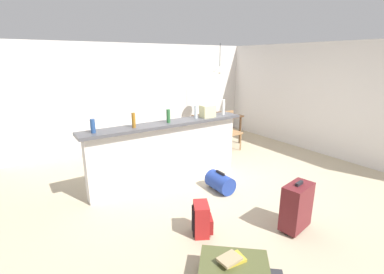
{
  "coord_description": "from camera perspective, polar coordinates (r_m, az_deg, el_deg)",
  "views": [
    {
      "loc": [
        -2.88,
        -3.46,
        2.16
      ],
      "look_at": [
        -0.13,
        0.69,
        0.72
      ],
      "focal_mm": 25.74,
      "sensor_mm": 36.0,
      "label": 1
    }
  ],
  "objects": [
    {
      "name": "grocery_bag",
      "position": [
        5.1,
        3.25,
        5.36
      ],
      "size": [
        0.26,
        0.18,
        0.22
      ],
      "primitive_type": "cube",
      "color": "beige",
      "rests_on": "bar_countertop"
    },
    {
      "name": "dining_table",
      "position": [
        7.13,
        5.29,
        3.76
      ],
      "size": [
        1.1,
        0.8,
        0.74
      ],
      "color": "#4C331E",
      "rests_on": "ground_plane"
    },
    {
      "name": "suitcase_upright_maroon",
      "position": [
        3.87,
        20.84,
        -13.27
      ],
      "size": [
        0.48,
        0.31,
        0.67
      ],
      "color": "maroon",
      "rests_on": "ground_plane"
    },
    {
      "name": "partition_half_wall",
      "position": [
        4.87,
        -4.98,
        -3.58
      ],
      "size": [
        2.8,
        0.2,
        1.05
      ],
      "primitive_type": "cube",
      "color": "silver",
      "rests_on": "ground_plane"
    },
    {
      "name": "bar_countertop",
      "position": [
        4.71,
        -5.14,
        2.74
      ],
      "size": [
        2.96,
        0.4,
        0.05
      ],
      "primitive_type": "cube",
      "color": "#4C4C51",
      "rests_on": "partition_half_wall"
    },
    {
      "name": "bottle_amber",
      "position": [
        4.41,
        -12.0,
        3.41
      ],
      "size": [
        0.06,
        0.06,
        0.24
      ],
      "primitive_type": "cylinder",
      "color": "#9E661E",
      "rests_on": "bar_countertop"
    },
    {
      "name": "bottle_green",
      "position": [
        4.67,
        -4.93,
        4.36
      ],
      "size": [
        0.07,
        0.07,
        0.23
      ],
      "primitive_type": "cylinder",
      "color": "#2D6B38",
      "rests_on": "bar_countertop"
    },
    {
      "name": "bottle_blue",
      "position": [
        4.26,
        -19.86,
        2.17
      ],
      "size": [
        0.07,
        0.07,
        0.21
      ],
      "primitive_type": "cylinder",
      "color": "#284C89",
      "rests_on": "bar_countertop"
    },
    {
      "name": "bottle_white",
      "position": [
        5.33,
        6.5,
        6.16
      ],
      "size": [
        0.06,
        0.06,
        0.3
      ],
      "primitive_type": "cylinder",
      "color": "silver",
      "rests_on": "bar_countertop"
    },
    {
      "name": "dining_chair_near_partition",
      "position": [
        6.71,
        7.73,
        1.75
      ],
      "size": [
        0.42,
        0.42,
        0.93
      ],
      "color": "#9E754C",
      "rests_on": "ground_plane"
    },
    {
      "name": "ground_plane",
      "position": [
        5.0,
        5.74,
        -9.89
      ],
      "size": [
        13.0,
        13.0,
        0.05
      ],
      "primitive_type": "cube",
      "color": "#BCAD8E"
    },
    {
      "name": "duffel_bag_blue",
      "position": [
        4.7,
        5.83,
        -9.29
      ],
      "size": [
        0.31,
        0.48,
        0.34
      ],
      "color": "#233D93",
      "rests_on": "ground_plane"
    },
    {
      "name": "suitcase_flat_olive",
      "position": [
        3.07,
        8.7,
        -26.01
      ],
      "size": [
        0.85,
        0.82,
        0.22
      ],
      "color": "#51562D",
      "rests_on": "ground_plane"
    },
    {
      "name": "wall_right",
      "position": [
        7.08,
        24.12,
        7.32
      ],
      "size": [
        0.1,
        6.0,
        2.5
      ],
      "primitive_type": "cube",
      "color": "silver",
      "rests_on": "ground_plane"
    },
    {
      "name": "backpack_red",
      "position": [
        3.61,
        2.05,
        -16.71
      ],
      "size": [
        0.32,
        0.33,
        0.42
      ],
      "color": "red",
      "rests_on": "ground_plane"
    },
    {
      "name": "pendant_lamp",
      "position": [
        7.1,
        5.74,
        13.82
      ],
      "size": [
        0.34,
        0.34,
        0.73
      ],
      "color": "black"
    },
    {
      "name": "book_stack",
      "position": [
        2.99,
        8.2,
        -23.73
      ],
      "size": [
        0.29,
        0.19,
        0.06
      ],
      "color": "gold",
      "rests_on": "suitcase_flat_olive"
    },
    {
      "name": "wall_back",
      "position": [
        7.17,
        -9.67,
        8.58
      ],
      "size": [
        6.6,
        0.1,
        2.5
      ],
      "primitive_type": "cube",
      "color": "silver",
      "rests_on": "ground_plane"
    },
    {
      "name": "bottle_clear",
      "position": [
        4.99,
        0.82,
        5.21
      ],
      "size": [
        0.06,
        0.06,
        0.23
      ],
      "primitive_type": "cylinder",
      "color": "silver",
      "rests_on": "bar_countertop"
    }
  ]
}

